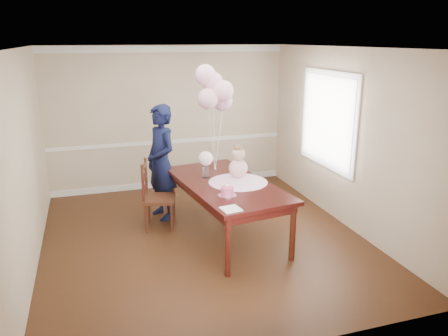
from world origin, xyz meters
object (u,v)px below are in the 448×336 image
Objects in this scene: dining_table_top at (226,184)px; dining_chair_seat at (159,199)px; woman at (161,163)px; birthday_cake at (227,191)px.

dining_chair_seat is at bearing 137.05° from dining_table_top.
dining_chair_seat is 0.62m from woman.
woman is at bearing 118.49° from dining_table_top.
birthday_cake is at bearing -113.96° from dining_table_top.
dining_table_top is at bearing 74.12° from birthday_cake.
dining_table_top is at bearing -20.15° from dining_chair_seat.
dining_table_top is 0.56m from birthday_cake.
birthday_cake is 0.09× the size of woman.
birthday_cake reaches higher than dining_table_top.
birthday_cake is (-0.15, -0.53, 0.09)m from dining_table_top.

